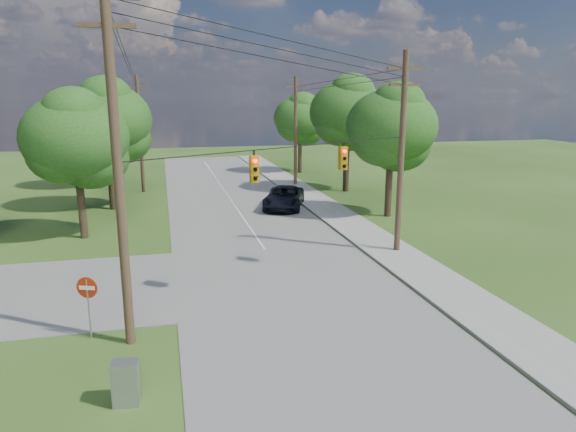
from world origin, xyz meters
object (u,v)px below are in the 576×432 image
object	(u,v)px
pole_north_e	(295,131)
do_not_enter_sign	(88,294)
pole_north_w	(140,133)
pole_sw	(117,162)
pole_ne	(402,151)
control_cabinet	(126,383)
car_main_north	(284,197)

from	to	relation	value
pole_north_e	do_not_enter_sign	xyz separation A→B (m)	(-14.84, -29.00, -3.46)
pole_north_e	pole_north_w	xyz separation A→B (m)	(-13.90, 0.00, 0.00)
pole_sw	pole_ne	size ratio (longest dim) A/B	1.14
control_cabinet	pole_north_e	bearing A→B (deg)	73.75
pole_ne	control_cabinet	xyz separation A→B (m)	(-13.40, -11.33, -4.83)
pole_ne	do_not_enter_sign	size ratio (longest dim) A/B	4.61
car_main_north	pole_north_w	bearing A→B (deg)	157.30
pole_sw	pole_ne	world-z (taller)	pole_sw
car_main_north	pole_north_e	bearing A→B (deg)	90.80
pole_north_e	control_cabinet	bearing A→B (deg)	-111.90
pole_sw	control_cabinet	size ratio (longest dim) A/B	9.48
pole_north_w	do_not_enter_sign	world-z (taller)	pole_north_w
control_cabinet	do_not_enter_sign	size ratio (longest dim) A/B	0.56
control_cabinet	do_not_enter_sign	xyz separation A→B (m)	(-1.44, 4.33, 1.03)
pole_ne	control_cabinet	bearing A→B (deg)	-139.79
pole_ne	pole_north_w	world-z (taller)	pole_ne
pole_north_w	do_not_enter_sign	distance (m)	29.22
pole_north_e	control_cabinet	distance (m)	36.20
control_cabinet	pole_sw	bearing A→B (deg)	97.19
pole_sw	pole_north_w	distance (m)	29.62
control_cabinet	pole_north_w	bearing A→B (deg)	96.51
pole_sw	pole_north_w	world-z (taller)	pole_sw
pole_ne	pole_sw	bearing A→B (deg)	-150.62
pole_sw	do_not_enter_sign	size ratio (longest dim) A/B	5.27
pole_north_w	car_main_north	xyz separation A→B (m)	(10.50, -9.72, -4.30)
pole_north_w	pole_ne	bearing A→B (deg)	-57.71
car_main_north	pole_ne	bearing A→B (deg)	-54.44
pole_sw	pole_north_e	xyz separation A→B (m)	(13.50, 29.60, -1.10)
pole_ne	pole_north_e	xyz separation A→B (m)	(-0.00, 22.00, -0.34)
car_main_north	control_cabinet	distance (m)	25.64
pole_north_e	do_not_enter_sign	bearing A→B (deg)	-117.10
pole_ne	car_main_north	bearing A→B (deg)	105.47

